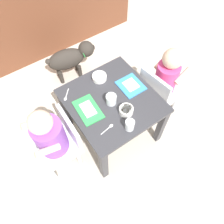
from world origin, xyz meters
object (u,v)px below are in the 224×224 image
object	(u,v)px
dining_table	(112,106)
seated_child_right	(165,78)
food_tray_right	(131,85)
spoon_by_left_tray	(66,96)
seated_child_left	(52,136)
veggie_bowl_near	(99,77)
water_cup_right	(130,125)
food_tray_left	(88,110)
cereal_bowl_right_side	(126,110)
water_cup_left	(111,100)
dog	(71,58)
spoon_by_right_tray	(108,128)

from	to	relation	value
dining_table	seated_child_right	size ratio (longest dim) A/B	0.91
food_tray_right	spoon_by_left_tray	bearing A→B (deg)	156.29
seated_child_left	veggie_bowl_near	distance (m)	0.51
dining_table	water_cup_right	xyz separation A→B (m)	(-0.03, -0.23, 0.10)
seated_child_left	veggie_bowl_near	world-z (taller)	seated_child_left
seated_child_left	food_tray_left	distance (m)	0.27
dining_table	spoon_by_left_tray	distance (m)	0.31
seated_child_left	spoon_by_left_tray	size ratio (longest dim) A/B	8.07
food_tray_right	cereal_bowl_right_side	world-z (taller)	cereal_bowl_right_side
food_tray_right	water_cup_right	size ratio (longest dim) A/B	2.36
cereal_bowl_right_side	water_cup_left	bearing A→B (deg)	106.29
food_tray_left	food_tray_right	distance (m)	0.34
food_tray_left	water_cup_left	distance (m)	0.16
seated_child_left	cereal_bowl_right_side	world-z (taller)	seated_child_left
veggie_bowl_near	spoon_by_left_tray	world-z (taller)	veggie_bowl_near
food_tray_right	cereal_bowl_right_side	distance (m)	0.21
dog	water_cup_right	world-z (taller)	water_cup_right
spoon_by_left_tray	spoon_by_right_tray	bearing A→B (deg)	-75.86
seated_child_left	seated_child_right	size ratio (longest dim) A/B	1.03
dining_table	spoon_by_right_tray	bearing A→B (deg)	-131.15
seated_child_right	food_tray_right	xyz separation A→B (m)	(-0.27, 0.06, 0.04)
seated_child_left	dog	xyz separation A→B (m)	(0.49, 0.70, -0.19)
dog	spoon_by_right_tray	size ratio (longest dim) A/B	4.47
water_cup_right	dog	bearing A→B (deg)	84.85
dining_table	seated_child_left	size ratio (longest dim) A/B	0.89
dining_table	seated_child_right	bearing A→B (deg)	-5.33
seated_child_right	water_cup_left	bearing A→B (deg)	176.64
dining_table	seated_child_right	world-z (taller)	seated_child_right
dining_table	spoon_by_right_tray	xyz separation A→B (m)	(-0.14, -0.16, 0.08)
food_tray_left	water_cup_right	size ratio (longest dim) A/B	2.93
dining_table	water_cup_left	bearing A→B (deg)	-138.97
dog	water_cup_right	xyz separation A→B (m)	(-0.08, -0.94, 0.25)
seated_child_right	veggie_bowl_near	bearing A→B (deg)	149.95
food_tray_left	water_cup_right	xyz separation A→B (m)	(0.14, -0.25, 0.03)
spoon_by_right_tray	veggie_bowl_near	bearing A→B (deg)	64.38
water_cup_right	spoon_by_left_tray	bearing A→B (deg)	114.67
cereal_bowl_right_side	veggie_bowl_near	bearing A→B (deg)	87.64
food_tray_left	cereal_bowl_right_side	bearing A→B (deg)	-38.78
food_tray_right	veggie_bowl_near	bearing A→B (deg)	128.55
seated_child_left	spoon_by_right_tray	xyz separation A→B (m)	(0.30, -0.17, 0.03)
dog	spoon_by_left_tray	size ratio (longest dim) A/B	5.44
seated_child_left	veggie_bowl_near	size ratio (longest dim) A/B	6.61
food_tray_left	cereal_bowl_right_side	distance (m)	0.24
dog	cereal_bowl_right_side	bearing A→B (deg)	-92.27
veggie_bowl_near	spoon_by_right_tray	world-z (taller)	veggie_bowl_near
seated_child_left	water_cup_left	bearing A→B (deg)	-2.57
seated_child_left	water_cup_right	world-z (taller)	seated_child_left
cereal_bowl_right_side	spoon_by_left_tray	bearing A→B (deg)	127.21
food_tray_left	veggie_bowl_near	xyz separation A→B (m)	(0.20, 0.17, 0.01)
food_tray_right	dining_table	bearing A→B (deg)	-172.96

